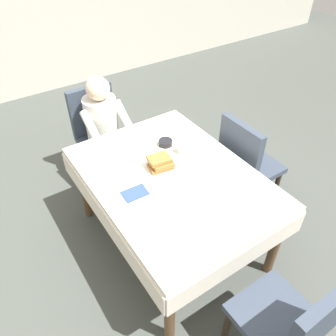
{
  "coord_description": "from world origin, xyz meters",
  "views": [
    {
      "loc": [
        -1.03,
        -1.49,
        2.33
      ],
      "look_at": [
        -0.01,
        0.03,
        0.79
      ],
      "focal_mm": 35.68,
      "sensor_mm": 36.0,
      "label": 1
    }
  ],
  "objects": [
    {
      "name": "syrup_pitcher",
      "position": [
        -0.31,
        0.27,
        0.78
      ],
      "size": [
        0.08,
        0.08,
        0.07
      ],
      "color": "silver",
      "rests_on": "dining_table_main"
    },
    {
      "name": "plate_breakfast",
      "position": [
        -0.02,
        0.11,
        0.75
      ],
      "size": [
        0.28,
        0.28,
        0.02
      ],
      "primitive_type": "cylinder",
      "color": "white",
      "rests_on": "dining_table_main"
    },
    {
      "name": "dining_table_main",
      "position": [
        0.0,
        0.0,
        0.65
      ],
      "size": [
        1.12,
        1.52,
        0.74
      ],
      "color": "silver",
      "rests_on": "ground"
    },
    {
      "name": "bowl_butter",
      "position": [
        0.17,
        0.34,
        0.76
      ],
      "size": [
        0.11,
        0.11,
        0.04
      ],
      "primitive_type": "cylinder",
      "color": "black",
      "rests_on": "dining_table_main"
    },
    {
      "name": "knife_right_of_plate",
      "position": [
        0.17,
        0.09,
        0.74
      ],
      "size": [
        0.04,
        0.2,
        0.0
      ],
      "primitive_type": "cube",
      "rotation": [
        0.0,
        0.0,
        1.68
      ],
      "color": "silver",
      "rests_on": "dining_table_main"
    },
    {
      "name": "chair_diner",
      "position": [
        -0.07,
        1.17,
        0.53
      ],
      "size": [
        0.44,
        0.45,
        0.93
      ],
      "rotation": [
        0.0,
        0.0,
        3.14
      ],
      "color": "#384251",
      "rests_on": "ground"
    },
    {
      "name": "spoon_near_edge",
      "position": [
        -0.05,
        -0.21,
        0.74
      ],
      "size": [
        0.15,
        0.05,
        0.0
      ],
      "primitive_type": "cube",
      "rotation": [
        0.0,
        0.0,
        0.22
      ],
      "color": "silver",
      "rests_on": "dining_table_main"
    },
    {
      "name": "fork_left_of_plate",
      "position": [
        -0.21,
        0.09,
        0.74
      ],
      "size": [
        0.02,
        0.18,
        0.0
      ],
      "primitive_type": "cube",
      "rotation": [
        0.0,
        0.0,
        1.51
      ],
      "color": "silver",
      "rests_on": "dining_table_main"
    },
    {
      "name": "chair_near_camera",
      "position": [
        0.0,
        -1.17,
        0.53
      ],
      "size": [
        0.44,
        0.45,
        0.93
      ],
      "color": "#384251",
      "rests_on": "ground"
    },
    {
      "name": "chair_right_side",
      "position": [
        0.77,
        0.0,
        0.53
      ],
      "size": [
        0.45,
        0.44,
        0.93
      ],
      "rotation": [
        0.0,
        0.0,
        -1.57
      ],
      "color": "#384251",
      "rests_on": "ground"
    },
    {
      "name": "ground_plane",
      "position": [
        0.0,
        0.0,
        0.0
      ],
      "size": [
        14.0,
        14.0,
        0.0
      ],
      "primitive_type": "plane",
      "color": "#474C47"
    },
    {
      "name": "diner_person",
      "position": [
        -0.07,
        1.01,
        0.67
      ],
      "size": [
        0.4,
        0.43,
        1.12
      ],
      "rotation": [
        0.0,
        0.0,
        3.14
      ],
      "color": "silver",
      "rests_on": "ground"
    },
    {
      "name": "breakfast_stack",
      "position": [
        -0.03,
        0.1,
        0.8
      ],
      "size": [
        0.19,
        0.17,
        0.09
      ],
      "color": "#A36B33",
      "rests_on": "plate_breakfast"
    },
    {
      "name": "cup_coffee",
      "position": [
        0.22,
        0.18,
        0.78
      ],
      "size": [
        0.11,
        0.08,
        0.08
      ],
      "color": "white",
      "rests_on": "dining_table_main"
    },
    {
      "name": "napkin_folded",
      "position": [
        -0.32,
        -0.02,
        0.74
      ],
      "size": [
        0.17,
        0.13,
        0.01
      ],
      "primitive_type": "cube",
      "rotation": [
        0.0,
        0.0,
        -0.04
      ],
      "color": "#334C7F",
      "rests_on": "dining_table_main"
    }
  ]
}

